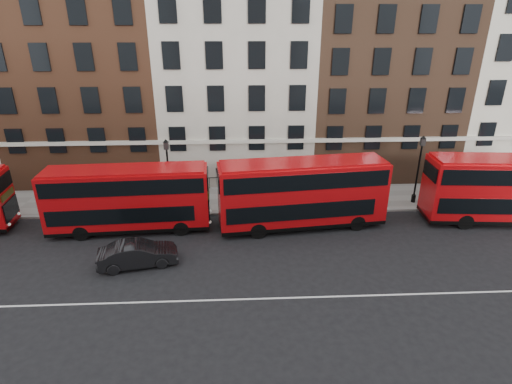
{
  "coord_description": "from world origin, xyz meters",
  "views": [
    {
      "loc": [
        0.04,
        -18.67,
        12.96
      ],
      "look_at": [
        1.16,
        5.0,
        3.0
      ],
      "focal_mm": 28.0,
      "sensor_mm": 36.0,
      "label": 1
    }
  ],
  "objects_px": {
    "bus_c": "(302,192)",
    "car_front": "(138,254)",
    "bus_d": "(510,188)",
    "bus_b": "(128,198)"
  },
  "relations": [
    {
      "from": "bus_c",
      "to": "car_front",
      "type": "relative_size",
      "value": 2.56
    },
    {
      "from": "bus_d",
      "to": "car_front",
      "type": "distance_m",
      "value": 25.03
    },
    {
      "from": "bus_b",
      "to": "bus_d",
      "type": "height_order",
      "value": "bus_d"
    },
    {
      "from": "bus_b",
      "to": "bus_c",
      "type": "bearing_deg",
      "value": -3.12
    },
    {
      "from": "bus_b",
      "to": "car_front",
      "type": "distance_m",
      "value": 4.95
    },
    {
      "from": "bus_b",
      "to": "car_front",
      "type": "height_order",
      "value": "bus_b"
    },
    {
      "from": "bus_c",
      "to": "bus_d",
      "type": "xyz_separation_m",
      "value": [
        14.46,
        0.01,
        0.01
      ]
    },
    {
      "from": "bus_c",
      "to": "car_front",
      "type": "height_order",
      "value": "bus_c"
    },
    {
      "from": "car_front",
      "to": "bus_d",
      "type": "bearing_deg",
      "value": -91.77
    },
    {
      "from": "car_front",
      "to": "bus_c",
      "type": "bearing_deg",
      "value": -78.35
    }
  ]
}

